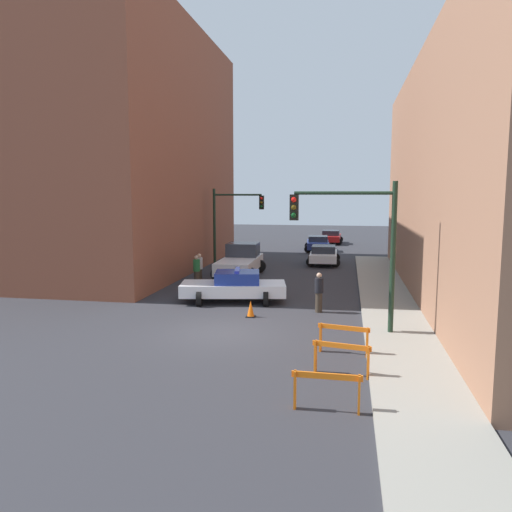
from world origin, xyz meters
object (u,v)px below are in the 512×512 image
at_px(pedestrian_crossing, 197,270).
at_px(traffic_light_near, 358,234).
at_px(parked_car_far, 331,237).
at_px(barrier_back, 344,335).
at_px(traffic_cone, 251,309).
at_px(traffic_light_far, 230,216).
at_px(parked_car_near, 324,255).
at_px(parked_car_mid, 318,243).
at_px(pedestrian_corner, 199,268).
at_px(white_truck, 240,261).
at_px(barrier_mid, 341,354).
at_px(barrier_front, 327,385).
at_px(pedestrian_sidewalk, 319,292).
at_px(police_car, 234,286).

bearing_deg(pedestrian_crossing, traffic_light_near, 64.32).
height_order(parked_car_far, barrier_back, parked_car_far).
xyz_separation_m(traffic_light_near, traffic_cone, (-4.11, 1.65, -3.21)).
bearing_deg(traffic_cone, traffic_light_far, 106.64).
distance_m(traffic_light_near, pedestrian_crossing, 11.42).
distance_m(barrier_back, traffic_cone, 5.47).
bearing_deg(traffic_light_near, pedestrian_crossing, 137.26).
relative_size(parked_car_near, pedestrian_crossing, 2.61).
distance_m(traffic_light_far, traffic_cone, 14.05).
distance_m(parked_car_mid, pedestrian_corner, 17.49).
height_order(parked_car_mid, pedestrian_crossing, pedestrian_crossing).
height_order(traffic_light_far, white_truck, traffic_light_far).
relative_size(traffic_light_far, barrier_mid, 3.29).
bearing_deg(traffic_cone, pedestrian_corner, 121.81).
bearing_deg(white_truck, traffic_cone, -76.64).
relative_size(pedestrian_corner, barrier_mid, 1.05).
distance_m(parked_car_far, barrier_mid, 35.81).
height_order(barrier_front, barrier_back, same).
bearing_deg(traffic_cone, parked_car_mid, 86.83).
bearing_deg(white_truck, traffic_light_near, -60.81).
relative_size(parked_car_mid, traffic_cone, 6.74).
xyz_separation_m(parked_car_near, pedestrian_crossing, (-6.20, -9.61, 0.19)).
distance_m(traffic_light_far, barrier_mid, 20.66).
bearing_deg(parked_car_mid, parked_car_near, -87.87).
xyz_separation_m(pedestrian_sidewalk, barrier_front, (0.72, -9.51, -0.24)).
distance_m(parked_car_far, pedestrian_corner, 24.07).
distance_m(parked_car_far, pedestrian_crossing, 24.81).
height_order(pedestrian_corner, barrier_back, pedestrian_corner).
relative_size(parked_car_far, traffic_cone, 6.61).
height_order(white_truck, barrier_front, white_truck).
height_order(pedestrian_sidewalk, barrier_front, pedestrian_sidewalk).
bearing_deg(parked_car_near, parked_car_far, 88.75).
height_order(pedestrian_sidewalk, barrier_mid, pedestrian_sidewalk).
height_order(police_car, pedestrian_sidewalk, pedestrian_sidewalk).
relative_size(parked_car_far, barrier_back, 2.75).
distance_m(barrier_front, barrier_mid, 2.34).
xyz_separation_m(parked_car_near, pedestrian_corner, (-6.28, -8.82, 0.19)).
height_order(traffic_light_near, pedestrian_corner, traffic_light_near).
relative_size(barrier_back, traffic_cone, 2.40).
distance_m(traffic_light_near, barrier_back, 3.79).
bearing_deg(pedestrian_sidewalk, pedestrian_corner, -86.71).
xyz_separation_m(traffic_light_near, pedestrian_corner, (-8.24, 8.32, -2.67)).
bearing_deg(pedestrian_corner, traffic_light_far, 60.78).
bearing_deg(parked_car_mid, pedestrian_corner, -112.21).
xyz_separation_m(traffic_light_far, white_truck, (1.44, -3.52, -2.49)).
bearing_deg(pedestrian_corner, parked_car_far, 47.45).
bearing_deg(police_car, parked_car_near, -25.09).
bearing_deg(barrier_back, traffic_cone, 132.37).
relative_size(pedestrian_sidewalk, barrier_mid, 1.05).
bearing_deg(barrier_back, pedestrian_sidewalk, 101.21).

